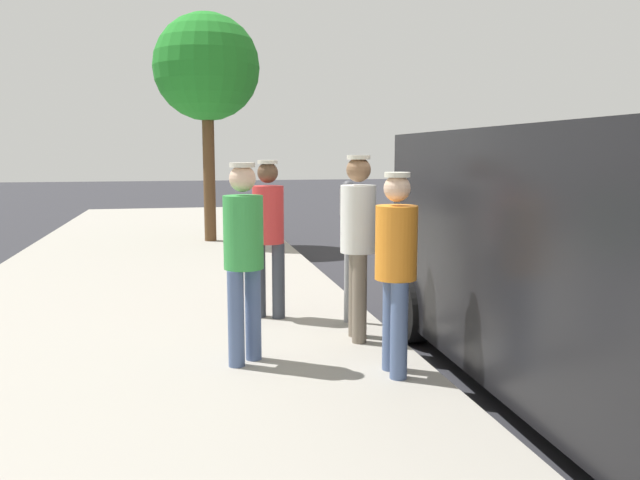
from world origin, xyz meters
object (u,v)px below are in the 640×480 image
(parking_meter_near, at_px, (348,227))
(pedestrian_in_green, at_px, (244,250))
(pedestrian_in_white, at_px, (358,235))
(street_tree, at_px, (207,69))
(pedestrian_in_orange, at_px, (396,261))
(parked_van, at_px, (626,262))
(pedestrian_in_red, at_px, (268,228))

(parking_meter_near, xyz_separation_m, pedestrian_in_green, (1.20, 1.12, -0.04))
(parking_meter_near, relative_size, pedestrian_in_white, 0.85)
(street_tree, bearing_deg, pedestrian_in_orange, 97.57)
(pedestrian_in_orange, xyz_separation_m, parked_van, (-1.53, 0.76, 0.06))
(parked_van, bearing_deg, pedestrian_in_white, -48.61)
(pedestrian_in_red, height_order, pedestrian_in_green, pedestrian_in_red)
(pedestrian_in_red, bearing_deg, pedestrian_in_green, 74.69)
(parked_van, bearing_deg, pedestrian_in_orange, -26.29)
(pedestrian_in_orange, height_order, pedestrian_in_green, pedestrian_in_green)
(pedestrian_in_red, relative_size, street_tree, 0.38)
(pedestrian_in_white, distance_m, street_tree, 7.91)
(pedestrian_in_red, relative_size, pedestrian_in_orange, 1.04)
(pedestrian_in_orange, relative_size, pedestrian_in_green, 0.96)
(pedestrian_in_orange, xyz_separation_m, pedestrian_in_green, (1.17, -0.54, 0.05))
(pedestrian_in_orange, bearing_deg, pedestrian_in_white, -88.05)
(pedestrian_in_orange, bearing_deg, parking_meter_near, -91.03)
(pedestrian_in_white, xyz_separation_m, street_tree, (1.09, -7.45, 2.43))
(pedestrian_in_white, xyz_separation_m, pedestrian_in_red, (0.73, -1.01, -0.04))
(parking_meter_near, height_order, street_tree, street_tree)
(pedestrian_in_red, distance_m, pedestrian_in_orange, 2.17)
(pedestrian_in_red, distance_m, parked_van, 3.61)
(parking_meter_near, relative_size, street_tree, 0.33)
(pedestrian_in_white, bearing_deg, parked_van, 131.39)
(pedestrian_in_red, height_order, street_tree, street_tree)
(parking_meter_near, xyz_separation_m, street_tree, (1.16, -6.80, 2.43))
(pedestrian_in_white, bearing_deg, pedestrian_in_red, -54.08)
(pedestrian_in_green, bearing_deg, pedestrian_in_orange, 155.18)
(parking_meter_near, distance_m, pedestrian_in_green, 1.64)
(pedestrian_in_white, height_order, pedestrian_in_green, pedestrian_in_white)
(pedestrian_in_red, relative_size, pedestrian_in_green, 1.00)
(pedestrian_in_red, distance_m, street_tree, 6.90)
(pedestrian_in_red, height_order, parked_van, parked_van)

